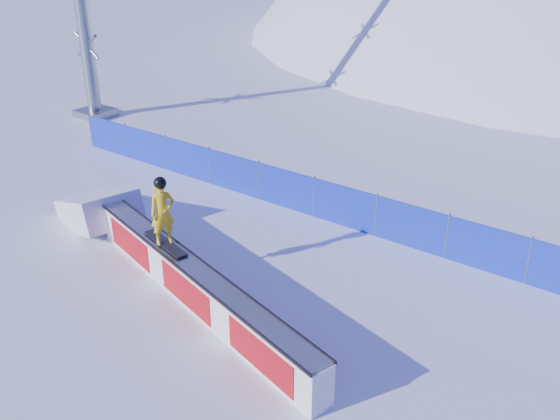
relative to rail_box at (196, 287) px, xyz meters
The scene contains 5 objects.
ground 1.09m from the rail_box, 56.66° to the left, with size 160.00×160.00×0.00m, color white.
safety_fence 5.34m from the rail_box, 84.27° to the left, with size 22.05×0.05×1.30m.
rail_box is the anchor object (origin of this frame).
snow_ramp 5.29m from the rail_box, 164.79° to the left, with size 2.46×1.64×0.92m, color white, non-canonical shape.
snowboarder 1.87m from the rail_box, 164.79° to the left, with size 1.61×0.70×1.67m.
Camera 1 is at (7.90, -8.98, 7.91)m, focal length 40.00 mm.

